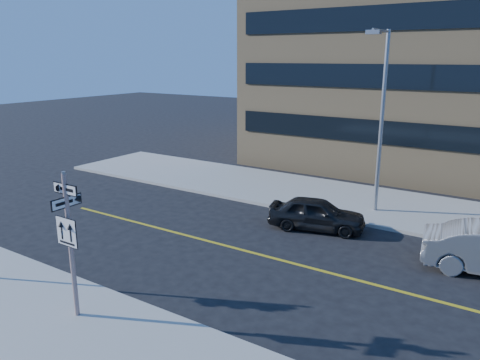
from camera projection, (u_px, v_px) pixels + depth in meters
The scene contains 5 objects.
ground at pixel (143, 284), 14.94m from camera, with size 120.00×120.00×0.00m, color black.
sign_pole at pixel (69, 237), 12.29m from camera, with size 0.92×0.92×4.06m.
parked_car_a at pixel (317, 214), 19.52m from camera, with size 3.98×1.60×1.36m, color black.
streetlight_a at pixel (381, 111), 20.30m from camera, with size 0.55×2.25×8.00m.
building_brick at pixel (420, 27), 31.79m from camera, with size 18.00×18.00×18.00m, color tan.
Camera 1 is at (10.05, -9.67, 7.03)m, focal length 35.00 mm.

